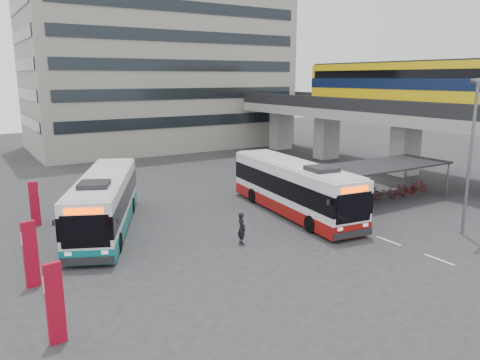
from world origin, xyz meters
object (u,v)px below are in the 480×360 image
pedestrian (242,228)px  bus_main (294,188)px  lamp_post (471,148)px  bus_teal (105,203)px

pedestrian → bus_main: bearing=-53.8°
bus_main → pedestrian: bearing=-145.6°
lamp_post → pedestrian: bearing=135.1°
bus_main → pedestrian: 6.53m
bus_teal → lamp_post: size_ratio=1.36×
bus_teal → lamp_post: bearing=-10.2°
pedestrian → bus_teal: bearing=49.4°
bus_teal → pedestrian: size_ratio=6.83×
pedestrian → lamp_post: 12.62m
bus_teal → lamp_post: 19.79m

